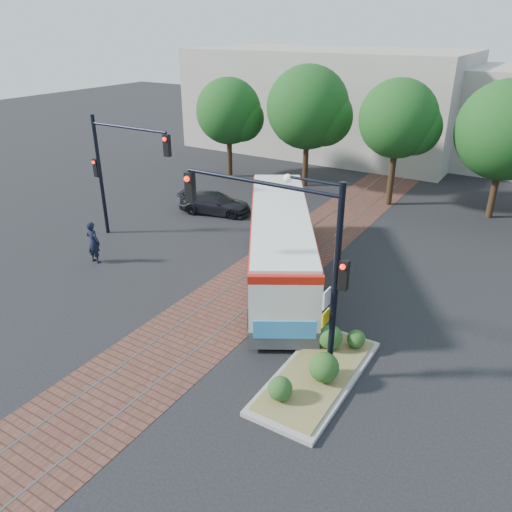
# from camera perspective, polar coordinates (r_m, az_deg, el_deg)

# --- Properties ---
(ground) EXTENTS (120.00, 120.00, 0.00)m
(ground) POSITION_cam_1_polar(r_m,az_deg,el_deg) (18.56, -5.32, -7.19)
(ground) COLOR black
(ground) RESTS_ON ground
(trackbed) EXTENTS (3.60, 40.00, 0.02)m
(trackbed) POSITION_cam_1_polar(r_m,az_deg,el_deg) (21.44, 1.04, -2.34)
(trackbed) COLOR brown
(trackbed) RESTS_ON ground
(tree_row) EXTENTS (26.40, 5.60, 7.67)m
(tree_row) POSITION_cam_1_polar(r_m,az_deg,el_deg) (30.46, 15.61, 14.70)
(tree_row) COLOR #382314
(tree_row) RESTS_ON ground
(warehouses) EXTENTS (40.00, 13.00, 8.00)m
(warehouses) POSITION_cam_1_polar(r_m,az_deg,el_deg) (42.83, 18.24, 15.75)
(warehouses) COLOR #ADA899
(warehouses) RESTS_ON ground
(city_bus) EXTENTS (7.71, 10.73, 2.97)m
(city_bus) POSITION_cam_1_polar(r_m,az_deg,el_deg) (20.77, 2.75, 1.74)
(city_bus) COLOR #47474A
(city_bus) RESTS_ON ground
(traffic_island) EXTENTS (2.20, 5.20, 1.13)m
(traffic_island) POSITION_cam_1_polar(r_m,az_deg,el_deg) (15.71, 7.23, -12.57)
(traffic_island) COLOR gray
(traffic_island) RESTS_ON ground
(signal_pole_main) EXTENTS (5.49, 0.46, 6.00)m
(signal_pole_main) POSITION_cam_1_polar(r_m,az_deg,el_deg) (14.17, 4.70, 1.18)
(signal_pole_main) COLOR black
(signal_pole_main) RESTS_ON ground
(signal_pole_left) EXTENTS (4.99, 0.34, 6.00)m
(signal_pole_left) POSITION_cam_1_polar(r_m,az_deg,el_deg) (25.09, -15.84, 10.28)
(signal_pole_left) COLOR black
(signal_pole_left) RESTS_ON ground
(officer) EXTENTS (0.71, 0.48, 1.94)m
(officer) POSITION_cam_1_polar(r_m,az_deg,el_deg) (23.51, -18.09, 1.50)
(officer) COLOR black
(officer) RESTS_ON ground
(parked_car) EXTENTS (4.39, 2.64, 1.19)m
(parked_car) POSITION_cam_1_polar(r_m,az_deg,el_deg) (28.59, -4.71, 6.05)
(parked_car) COLOR black
(parked_car) RESTS_ON ground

